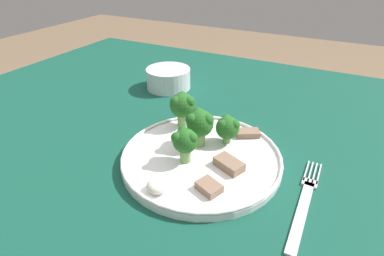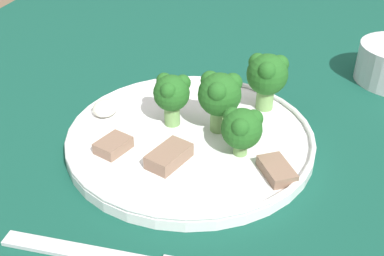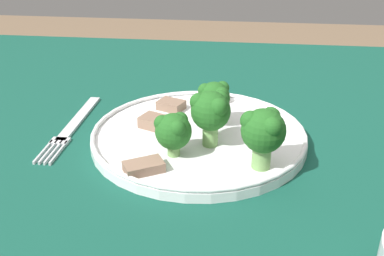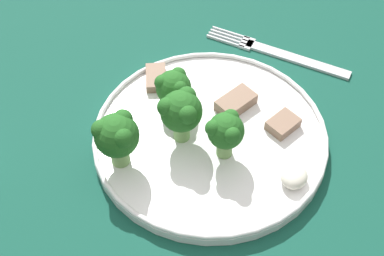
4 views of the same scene
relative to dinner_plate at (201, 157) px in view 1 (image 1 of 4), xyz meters
name	(u,v)px [view 1 (image 1 of 4)]	position (x,y,z in m)	size (l,w,h in m)	color
table	(199,176)	(-0.03, 0.05, -0.09)	(1.39, 1.09, 0.73)	#114738
dinner_plate	(201,157)	(0.00, 0.00, 0.00)	(0.28, 0.28, 0.02)	white
fork	(304,202)	(0.18, -0.02, -0.01)	(0.02, 0.21, 0.00)	silver
cream_bowl	(168,79)	(-0.22, 0.26, 0.02)	(0.12, 0.12, 0.05)	silver
broccoli_floret_near_rim_left	(200,123)	(-0.02, 0.03, 0.05)	(0.05, 0.05, 0.07)	#709E56
broccoli_floret_center_left	(185,141)	(-0.02, -0.03, 0.04)	(0.04, 0.04, 0.06)	#709E56
broccoli_floret_back_left	(228,127)	(0.02, 0.06, 0.04)	(0.04, 0.04, 0.05)	#709E56
broccoli_floret_front_left	(182,105)	(-0.08, 0.08, 0.05)	(0.05, 0.05, 0.07)	#709E56
meat_slice_front_slice	(209,187)	(0.05, -0.07, 0.01)	(0.04, 0.04, 0.01)	#846651
meat_slice_middle_slice	(229,164)	(0.06, -0.01, 0.01)	(0.06, 0.05, 0.02)	#846651
meat_slice_rear_slice	(248,133)	(0.05, 0.10, 0.01)	(0.05, 0.04, 0.01)	#846651
sauce_dollop	(157,186)	(-0.02, -0.11, 0.01)	(0.03, 0.03, 0.02)	silver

